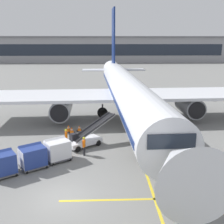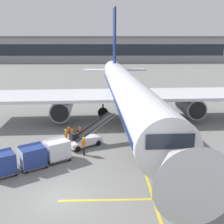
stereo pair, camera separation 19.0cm
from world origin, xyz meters
name	(u,v)px [view 2 (the right image)]	position (x,y,z in m)	size (l,w,h in m)	color
ground_plane	(60,198)	(0.00, 0.00, 0.00)	(600.00, 600.00, 0.00)	slate
parked_airplane	(127,91)	(5.87, 18.08, 3.78)	(37.44, 48.00, 15.90)	silver
belt_loader	(86,137)	(1.14, 9.10, 0.85)	(5.02, 4.26, 2.86)	silver
baggage_cart_lead	(57,149)	(-1.12, 5.88, 1.00)	(2.72, 2.43, 1.91)	#515156
baggage_cart_second	(32,156)	(-2.89, 4.52, 1.00)	(2.72, 2.43, 1.91)	#515156
baggage_cart_third	(1,163)	(-4.92, 3.28, 1.00)	(2.72, 2.43, 1.91)	#515156
ground_crew_by_loader	(84,145)	(1.11, 6.82, 1.00)	(0.28, 0.57, 1.74)	black
ground_crew_by_carts	(66,136)	(-0.77, 9.10, 1.00)	(0.28, 0.57, 1.74)	#333847
safety_cone_engine_keepout	(72,130)	(-0.65, 12.86, 0.35)	(0.64, 0.64, 0.72)	black
safety_cone_wingtip	(69,128)	(-1.09, 13.47, 0.38)	(0.70, 0.70, 0.78)	black
safety_cone_nose_mark	(80,128)	(0.12, 13.61, 0.32)	(0.59, 0.59, 0.67)	black
apron_guidance_line_lead_in	(129,121)	(6.14, 17.22, 0.00)	(0.20, 110.00, 0.01)	yellow
apron_guidance_line_stop_bar	(150,199)	(5.90, -0.33, 0.00)	(12.00, 0.20, 0.01)	yellow
terminal_building	(86,49)	(-5.76, 119.18, 5.91)	(131.69, 21.08, 11.92)	#939399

